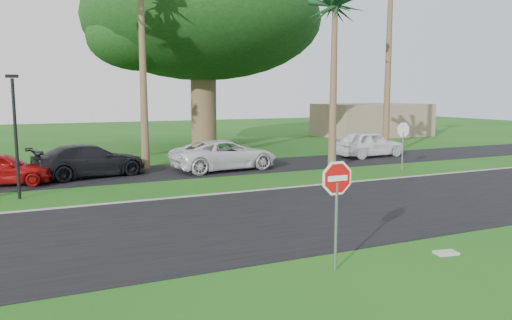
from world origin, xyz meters
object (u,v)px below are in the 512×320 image
at_px(stop_sign_near, 337,193).
at_px(car_minivan, 225,155).
at_px(stop_sign_far, 403,136).
at_px(car_dark, 90,161).
at_px(car_red, 2,169).
at_px(car_pickup, 369,144).

xyz_separation_m(stop_sign_near, car_minivan, (3.18, 14.94, -1.00)).
relative_size(stop_sign_far, car_minivan, 0.47).
height_order(stop_sign_far, car_dark, stop_sign_far).
bearing_deg(car_red, car_pickup, -75.67).
xyz_separation_m(car_dark, car_pickup, (16.79, 0.63, 0.04)).
distance_m(car_red, car_dark, 3.79).
relative_size(car_red, car_pickup, 0.89).
relative_size(car_red, car_dark, 0.79).
distance_m(stop_sign_near, car_dark, 15.93).
distance_m(stop_sign_far, car_minivan, 9.26).
bearing_deg(car_minivan, stop_sign_far, -120.88).
bearing_deg(car_dark, stop_sign_near, -179.92).
xyz_separation_m(stop_sign_near, stop_sign_far, (11.50, 11.00, 0.00)).
relative_size(stop_sign_far, car_pickup, 0.55).
relative_size(stop_sign_near, car_pickup, 0.55).
xyz_separation_m(car_red, car_minivan, (10.37, 0.12, 0.06)).
bearing_deg(stop_sign_far, car_dark, -16.81).
xyz_separation_m(stop_sign_near, car_dark, (-3.47, 15.52, -1.00)).
distance_m(stop_sign_far, car_pickup, 5.56).
bearing_deg(car_red, stop_sign_near, -143.52).
height_order(stop_sign_near, car_red, stop_sign_near).
height_order(stop_sign_near, car_dark, stop_sign_near).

